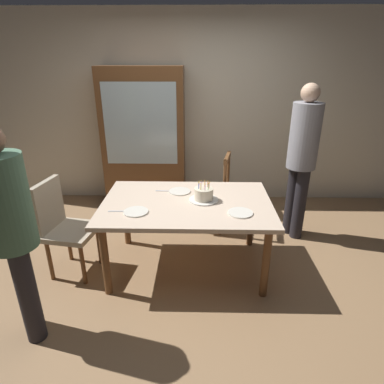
{
  "coord_description": "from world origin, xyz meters",
  "views": [
    {
      "loc": [
        0.11,
        -2.78,
        2.0
      ],
      "look_at": [
        0.05,
        0.0,
        0.83
      ],
      "focal_mm": 30.1,
      "sensor_mm": 36.0,
      "label": 1
    }
  ],
  "objects_px": {
    "birthday_cake": "(204,195)",
    "person_celebrant": "(11,228)",
    "person_guest": "(302,154)",
    "dining_table": "(187,209)",
    "plate_near_celebrant": "(136,212)",
    "chair_upholstered": "(62,223)",
    "plate_far_side": "(180,191)",
    "chair_spindle_back": "(212,193)",
    "plate_near_guest": "(240,213)",
    "china_cabinet": "(144,139)"
  },
  "relations": [
    {
      "from": "china_cabinet",
      "to": "person_guest",
      "type": "bearing_deg",
      "value": -24.87
    },
    {
      "from": "plate_near_guest",
      "to": "chair_upholstered",
      "type": "bearing_deg",
      "value": 175.04
    },
    {
      "from": "plate_near_celebrant",
      "to": "person_guest",
      "type": "height_order",
      "value": "person_guest"
    },
    {
      "from": "person_celebrant",
      "to": "person_guest",
      "type": "height_order",
      "value": "person_guest"
    },
    {
      "from": "plate_far_side",
      "to": "chair_upholstered",
      "type": "distance_m",
      "value": 1.18
    },
    {
      "from": "china_cabinet",
      "to": "dining_table",
      "type": "bearing_deg",
      "value": -67.59
    },
    {
      "from": "chair_spindle_back",
      "to": "china_cabinet",
      "type": "bearing_deg",
      "value": 142.17
    },
    {
      "from": "dining_table",
      "to": "chair_upholstered",
      "type": "bearing_deg",
      "value": -175.5
    },
    {
      "from": "plate_near_celebrant",
      "to": "chair_upholstered",
      "type": "height_order",
      "value": "chair_upholstered"
    },
    {
      "from": "birthday_cake",
      "to": "plate_near_guest",
      "type": "relative_size",
      "value": 1.27
    },
    {
      "from": "birthday_cake",
      "to": "dining_table",
      "type": "bearing_deg",
      "value": -167.75
    },
    {
      "from": "dining_table",
      "to": "person_celebrant",
      "type": "height_order",
      "value": "person_celebrant"
    },
    {
      "from": "plate_near_guest",
      "to": "person_celebrant",
      "type": "xyz_separation_m",
      "value": [
        -1.64,
        -0.66,
        0.19
      ]
    },
    {
      "from": "birthday_cake",
      "to": "plate_near_celebrant",
      "type": "relative_size",
      "value": 1.27
    },
    {
      "from": "plate_near_celebrant",
      "to": "person_celebrant",
      "type": "relative_size",
      "value": 0.14
    },
    {
      "from": "dining_table",
      "to": "chair_spindle_back",
      "type": "distance_m",
      "value": 0.91
    },
    {
      "from": "person_guest",
      "to": "dining_table",
      "type": "bearing_deg",
      "value": -151.54
    },
    {
      "from": "person_celebrant",
      "to": "china_cabinet",
      "type": "distance_m",
      "value": 2.51
    },
    {
      "from": "person_guest",
      "to": "china_cabinet",
      "type": "height_order",
      "value": "china_cabinet"
    },
    {
      "from": "birthday_cake",
      "to": "person_celebrant",
      "type": "xyz_separation_m",
      "value": [
        -1.32,
        -0.93,
        0.14
      ]
    },
    {
      "from": "plate_near_celebrant",
      "to": "chair_upholstered",
      "type": "relative_size",
      "value": 0.23
    },
    {
      "from": "china_cabinet",
      "to": "person_celebrant",
      "type": "bearing_deg",
      "value": -101.87
    },
    {
      "from": "chair_upholstered",
      "to": "person_celebrant",
      "type": "height_order",
      "value": "person_celebrant"
    },
    {
      "from": "chair_upholstered",
      "to": "china_cabinet",
      "type": "relative_size",
      "value": 0.5
    },
    {
      "from": "dining_table",
      "to": "plate_far_side",
      "type": "relative_size",
      "value": 7.3
    },
    {
      "from": "chair_spindle_back",
      "to": "dining_table",
      "type": "bearing_deg",
      "value": -108.06
    },
    {
      "from": "plate_near_guest",
      "to": "person_guest",
      "type": "bearing_deg",
      "value": 49.98
    },
    {
      "from": "chair_spindle_back",
      "to": "person_celebrant",
      "type": "xyz_separation_m",
      "value": [
        -1.43,
        -1.74,
        0.47
      ]
    },
    {
      "from": "birthday_cake",
      "to": "person_guest",
      "type": "xyz_separation_m",
      "value": [
        1.09,
        0.64,
        0.22
      ]
    },
    {
      "from": "birthday_cake",
      "to": "person_guest",
      "type": "relative_size",
      "value": 0.16
    },
    {
      "from": "dining_table",
      "to": "person_celebrant",
      "type": "distance_m",
      "value": 1.49
    },
    {
      "from": "birthday_cake",
      "to": "plate_far_side",
      "type": "bearing_deg",
      "value": 139.8
    },
    {
      "from": "chair_spindle_back",
      "to": "person_guest",
      "type": "height_order",
      "value": "person_guest"
    },
    {
      "from": "plate_far_side",
      "to": "china_cabinet",
      "type": "relative_size",
      "value": 0.12
    },
    {
      "from": "plate_far_side",
      "to": "china_cabinet",
      "type": "height_order",
      "value": "china_cabinet"
    },
    {
      "from": "plate_near_guest",
      "to": "chair_upholstered",
      "type": "xyz_separation_m",
      "value": [
        -1.67,
        0.15,
        -0.2
      ]
    },
    {
      "from": "plate_near_celebrant",
      "to": "china_cabinet",
      "type": "height_order",
      "value": "china_cabinet"
    },
    {
      "from": "plate_far_side",
      "to": "china_cabinet",
      "type": "xyz_separation_m",
      "value": [
        -0.56,
        1.32,
        0.22
      ]
    },
    {
      "from": "plate_near_celebrant",
      "to": "chair_upholstered",
      "type": "bearing_deg",
      "value": 169.05
    },
    {
      "from": "person_guest",
      "to": "plate_near_guest",
      "type": "bearing_deg",
      "value": -130.02
    },
    {
      "from": "birthday_cake",
      "to": "china_cabinet",
      "type": "bearing_deg",
      "value": 117.82
    },
    {
      "from": "dining_table",
      "to": "chair_upholstered",
      "type": "distance_m",
      "value": 1.2
    },
    {
      "from": "birthday_cake",
      "to": "plate_far_side",
      "type": "height_order",
      "value": "birthday_cake"
    },
    {
      "from": "chair_spindle_back",
      "to": "person_guest",
      "type": "bearing_deg",
      "value": -9.62
    },
    {
      "from": "birthday_cake",
      "to": "plate_near_celebrant",
      "type": "height_order",
      "value": "birthday_cake"
    },
    {
      "from": "birthday_cake",
      "to": "chair_upholstered",
      "type": "relative_size",
      "value": 0.29
    },
    {
      "from": "birthday_cake",
      "to": "person_guest",
      "type": "height_order",
      "value": "person_guest"
    },
    {
      "from": "china_cabinet",
      "to": "birthday_cake",
      "type": "bearing_deg",
      "value": -62.18
    },
    {
      "from": "plate_far_side",
      "to": "person_celebrant",
      "type": "xyz_separation_m",
      "value": [
        -1.08,
        -1.13,
        0.19
      ]
    },
    {
      "from": "china_cabinet",
      "to": "chair_spindle_back",
      "type": "bearing_deg",
      "value": -37.83
    }
  ]
}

